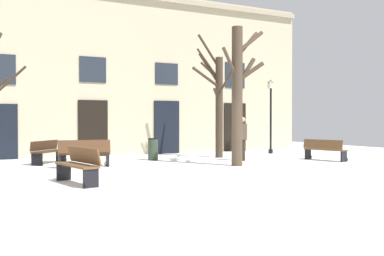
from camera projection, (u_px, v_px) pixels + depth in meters
name	position (u px, v px, depth m)	size (l,w,h in m)	color
ground_plane	(214.00, 172.00, 13.42)	(29.97, 29.97, 0.00)	white
building_facade	(133.00, 72.00, 20.44)	(18.73, 0.60, 7.72)	beige
tree_near_facade	(218.00, 100.00, 18.83)	(1.69, 2.51, 5.41)	#423326
tree_center	(238.00, 89.00, 15.39)	(2.11, 1.52, 5.03)	#4C3D2D
streetlamp	(271.00, 108.00, 21.15)	(0.30, 0.30, 3.62)	black
litter_bin	(153.00, 149.00, 17.52)	(0.43, 0.43, 0.89)	#2D3D2D
bench_back_to_back_left	(324.00, 149.00, 17.40)	(0.90, 1.82, 0.85)	brown
bench_facing_shops	(79.00, 164.00, 11.00)	(0.85, 1.86, 0.94)	brown
bench_near_lamp	(48.00, 151.00, 16.16)	(1.50, 1.68, 0.87)	#3D2819
bench_by_litter_bin	(84.00, 153.00, 14.83)	(1.81, 0.63, 0.96)	#51331E
person_strolling	(242.00, 136.00, 17.32)	(0.26, 0.40, 1.76)	#2D271E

